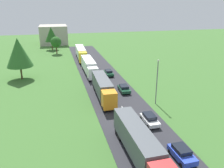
{
  "coord_description": "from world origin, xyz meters",
  "views": [
    {
      "loc": [
        -10.85,
        -4.6,
        17.67
      ],
      "look_at": [
        -0.08,
        38.6,
        2.02
      ],
      "focal_mm": 37.22,
      "sensor_mm": 36.0,
      "label": 1
    }
  ],
  "objects_px": {
    "truck_second": "(103,87)",
    "car_second": "(182,153)",
    "car_third": "(150,119)",
    "car_fifth": "(109,73)",
    "car_fourth": "(124,89)",
    "distant_building": "(54,35)",
    "lamppost_second": "(157,80)",
    "tree_birch": "(19,53)",
    "truck_fourth": "(81,53)",
    "tree_pine": "(51,34)",
    "tree_maple": "(56,42)",
    "truck_third": "(89,66)",
    "truck_lead": "(140,144)"
  },
  "relations": [
    {
      "from": "truck_third",
      "to": "truck_fourth",
      "type": "height_order",
      "value": "truck_fourth"
    },
    {
      "from": "car_second",
      "to": "car_fourth",
      "type": "distance_m",
      "value": 22.8
    },
    {
      "from": "truck_second",
      "to": "lamppost_second",
      "type": "distance_m",
      "value": 10.46
    },
    {
      "from": "truck_third",
      "to": "tree_pine",
      "type": "height_order",
      "value": "tree_pine"
    },
    {
      "from": "tree_pine",
      "to": "car_second",
      "type": "bearing_deg",
      "value": -78.97
    },
    {
      "from": "truck_second",
      "to": "car_third",
      "type": "height_order",
      "value": "truck_second"
    },
    {
      "from": "car_fifth",
      "to": "distant_building",
      "type": "xyz_separation_m",
      "value": [
        -12.86,
        53.85,
        3.24
      ]
    },
    {
      "from": "car_fourth",
      "to": "distant_building",
      "type": "distance_m",
      "value": 67.28
    },
    {
      "from": "distant_building",
      "to": "car_third",
      "type": "bearing_deg",
      "value": -80.55
    },
    {
      "from": "truck_third",
      "to": "tree_pine",
      "type": "distance_m",
      "value": 38.01
    },
    {
      "from": "truck_second",
      "to": "distant_building",
      "type": "relative_size",
      "value": 1.09
    },
    {
      "from": "car_fifth",
      "to": "tree_maple",
      "type": "xyz_separation_m",
      "value": [
        -12.24,
        31.01,
        3.41
      ]
    },
    {
      "from": "truck_lead",
      "to": "car_third",
      "type": "xyz_separation_m",
      "value": [
        4.62,
        7.88,
        -1.38
      ]
    },
    {
      "from": "tree_pine",
      "to": "car_third",
      "type": "bearing_deg",
      "value": -77.75
    },
    {
      "from": "car_second",
      "to": "tree_maple",
      "type": "relative_size",
      "value": 0.65
    },
    {
      "from": "car_fifth",
      "to": "tree_maple",
      "type": "relative_size",
      "value": 0.67
    },
    {
      "from": "truck_second",
      "to": "tree_birch",
      "type": "distance_m",
      "value": 23.97
    },
    {
      "from": "tree_pine",
      "to": "distant_building",
      "type": "bearing_deg",
      "value": 86.52
    },
    {
      "from": "lamppost_second",
      "to": "tree_maple",
      "type": "height_order",
      "value": "lamppost_second"
    },
    {
      "from": "car_fifth",
      "to": "lamppost_second",
      "type": "height_order",
      "value": "lamppost_second"
    },
    {
      "from": "truck_fourth",
      "to": "tree_pine",
      "type": "distance_m",
      "value": 21.83
    },
    {
      "from": "tree_pine",
      "to": "truck_fourth",
      "type": "bearing_deg",
      "value": -64.99
    },
    {
      "from": "truck_third",
      "to": "tree_pine",
      "type": "xyz_separation_m",
      "value": [
        -9.14,
        36.7,
        3.83
      ]
    },
    {
      "from": "truck_third",
      "to": "car_third",
      "type": "height_order",
      "value": "truck_third"
    },
    {
      "from": "truck_lead",
      "to": "tree_birch",
      "type": "xyz_separation_m",
      "value": [
        -17.01,
        36.23,
        4.35
      ]
    },
    {
      "from": "car_fourth",
      "to": "tree_birch",
      "type": "xyz_separation_m",
      "value": [
        -21.68,
        14.54,
        5.76
      ]
    },
    {
      "from": "car_fifth",
      "to": "lamppost_second",
      "type": "xyz_separation_m",
      "value": [
        4.42,
        -19.03,
        3.84
      ]
    },
    {
      "from": "truck_second",
      "to": "distant_building",
      "type": "distance_m",
      "value": 68.37
    },
    {
      "from": "car_third",
      "to": "tree_maple",
      "type": "relative_size",
      "value": 0.68
    },
    {
      "from": "lamppost_second",
      "to": "tree_birch",
      "type": "bearing_deg",
      "value": 139.98
    },
    {
      "from": "truck_lead",
      "to": "tree_maple",
      "type": "bearing_deg",
      "value": 97.06
    },
    {
      "from": "car_fourth",
      "to": "tree_birch",
      "type": "bearing_deg",
      "value": 146.15
    },
    {
      "from": "truck_fourth",
      "to": "car_fourth",
      "type": "distance_m",
      "value": 32.29
    },
    {
      "from": "truck_third",
      "to": "car_fourth",
      "type": "distance_m",
      "value": 15.54
    },
    {
      "from": "tree_maple",
      "to": "lamppost_second",
      "type": "bearing_deg",
      "value": -71.58
    },
    {
      "from": "car_fifth",
      "to": "tree_birch",
      "type": "xyz_separation_m",
      "value": [
        -21.23,
        2.52,
        5.75
      ]
    },
    {
      "from": "car_third",
      "to": "distant_building",
      "type": "distance_m",
      "value": 80.84
    },
    {
      "from": "tree_pine",
      "to": "car_fifth",
      "type": "bearing_deg",
      "value": -70.73
    },
    {
      "from": "truck_fourth",
      "to": "truck_third",
      "type": "bearing_deg",
      "value": -89.83
    },
    {
      "from": "lamppost_second",
      "to": "tree_maple",
      "type": "relative_size",
      "value": 1.35
    },
    {
      "from": "truck_third",
      "to": "car_fifth",
      "type": "distance_m",
      "value": 5.47
    },
    {
      "from": "truck_lead",
      "to": "tree_birch",
      "type": "relative_size",
      "value": 1.41
    },
    {
      "from": "truck_second",
      "to": "tree_birch",
      "type": "height_order",
      "value": "tree_birch"
    },
    {
      "from": "car_fifth",
      "to": "car_second",
      "type": "bearing_deg",
      "value": -88.84
    },
    {
      "from": "car_third",
      "to": "distant_building",
      "type": "height_order",
      "value": "distant_building"
    },
    {
      "from": "car_fifth",
      "to": "tree_pine",
      "type": "bearing_deg",
      "value": 109.27
    },
    {
      "from": "car_second",
      "to": "car_fifth",
      "type": "height_order",
      "value": "car_second"
    },
    {
      "from": "truck_third",
      "to": "truck_fourth",
      "type": "bearing_deg",
      "value": 90.17
    },
    {
      "from": "car_third",
      "to": "car_fifth",
      "type": "distance_m",
      "value": 25.83
    },
    {
      "from": "truck_second",
      "to": "car_second",
      "type": "bearing_deg",
      "value": -76.28
    }
  ]
}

